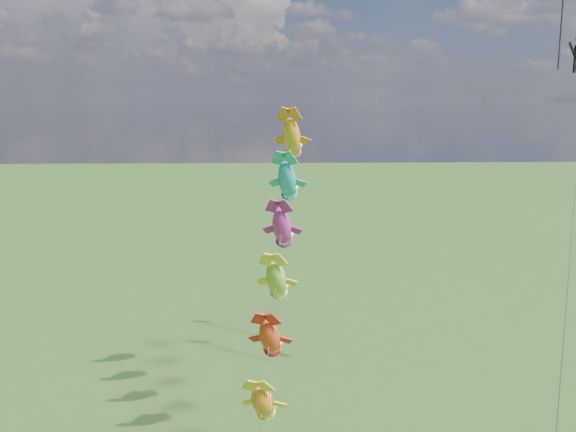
{
  "coord_description": "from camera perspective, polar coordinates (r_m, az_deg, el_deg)",
  "views": [
    {
      "loc": [
        11.12,
        -14.07,
        15.96
      ],
      "look_at": [
        12.13,
        14.76,
        10.72
      ],
      "focal_mm": 40.0,
      "sensor_mm": 36.0,
      "label": 1
    }
  ],
  "objects": [
    {
      "name": "fish_windsock_rig",
      "position": [
        27.53,
        -0.8,
        -3.3
      ],
      "size": [
        2.95,
        15.76,
        16.89
      ],
      "rotation": [
        0.0,
        0.0,
        0.16
      ],
      "color": "brown",
      "rests_on": "ground"
    }
  ]
}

